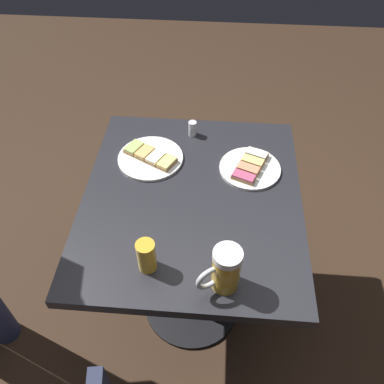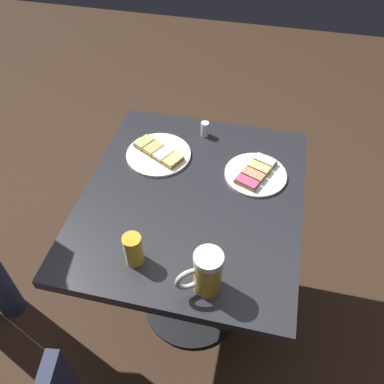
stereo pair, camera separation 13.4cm
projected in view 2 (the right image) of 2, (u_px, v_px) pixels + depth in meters
The scene contains 7 objects.
ground_plane at pixel (192, 303), 1.90m from camera, with size 6.00×6.00×0.00m, color #382619.
cafe_table at pixel (192, 225), 1.47m from camera, with size 0.84×0.73×0.75m.
plate_near at pixel (256, 174), 1.41m from camera, with size 0.22×0.22×0.03m.
plate_far at pixel (159, 153), 1.48m from camera, with size 0.24×0.24×0.03m.
beer_mug at pixel (206, 273), 1.06m from camera, with size 0.10×0.12×0.15m.
beer_glass_small at pixel (133, 250), 1.14m from camera, with size 0.05×0.05×0.11m, color gold.
salt_shaker at pixel (205, 129), 1.55m from camera, with size 0.03×0.03×0.06m, color silver.
Camera 2 is at (-0.89, -0.20, 1.75)m, focal length 37.74 mm.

